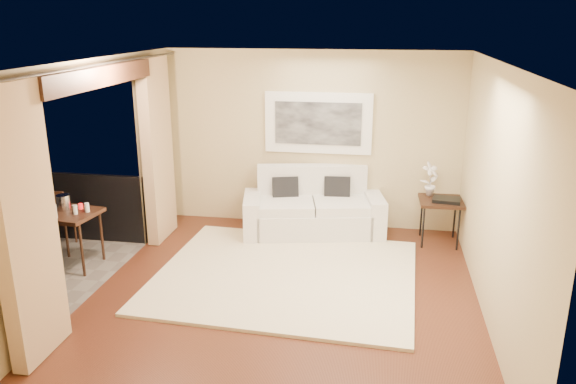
% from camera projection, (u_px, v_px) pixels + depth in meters
% --- Properties ---
extents(floor, '(5.00, 5.00, 0.00)m').
position_uv_depth(floor, '(284.00, 296.00, 6.62)').
color(floor, '#562A19').
rests_on(floor, ground).
extents(room_shell, '(5.00, 6.40, 5.00)m').
position_uv_depth(room_shell, '(94.00, 76.00, 6.21)').
color(room_shell, white).
rests_on(room_shell, ground).
extents(balcony, '(1.81, 2.60, 1.17)m').
position_uv_depth(balcony, '(27.00, 262.00, 7.10)').
color(balcony, '#605B56').
rests_on(balcony, ground).
extents(curtains, '(0.16, 4.80, 2.64)m').
position_uv_depth(curtains, '(106.00, 179.00, 6.56)').
color(curtains, tan).
rests_on(curtains, ground).
extents(artwork, '(1.62, 0.07, 0.92)m').
position_uv_depth(artwork, '(318.00, 123.00, 8.44)').
color(artwork, white).
rests_on(artwork, room_shell).
extents(rug, '(3.34, 2.94, 0.04)m').
position_uv_depth(rug, '(286.00, 275.00, 7.11)').
color(rug, beige).
rests_on(rug, floor).
extents(sofa, '(2.20, 1.27, 0.99)m').
position_uv_depth(sofa, '(313.00, 211.00, 8.47)').
color(sofa, silver).
rests_on(sofa, floor).
extents(side_table, '(0.62, 0.62, 0.66)m').
position_uv_depth(side_table, '(441.00, 204.00, 8.01)').
color(side_table, black).
rests_on(side_table, floor).
extents(tray, '(0.42, 0.33, 0.05)m').
position_uv_depth(tray, '(446.00, 200.00, 7.91)').
color(tray, black).
rests_on(tray, side_table).
extents(orchid, '(0.32, 0.29, 0.50)m').
position_uv_depth(orchid, '(430.00, 179.00, 8.12)').
color(orchid, white).
rests_on(orchid, side_table).
extents(bistro_table, '(0.71, 0.71, 0.75)m').
position_uv_depth(bistro_table, '(71.00, 218.00, 7.22)').
color(bistro_table, black).
rests_on(bistro_table, balcony).
extents(balcony_chair_far, '(0.43, 0.43, 0.88)m').
position_uv_depth(balcony_chair_far, '(55.00, 215.00, 7.82)').
color(balcony_chair_far, black).
rests_on(balcony_chair_far, balcony).
extents(balcony_chair_near, '(0.39, 0.40, 0.88)m').
position_uv_depth(balcony_chair_near, '(25.00, 267.00, 6.20)').
color(balcony_chair_near, black).
rests_on(balcony_chair_near, balcony).
extents(ice_bucket, '(0.18, 0.18, 0.20)m').
position_uv_depth(ice_bucket, '(64.00, 202.00, 7.27)').
color(ice_bucket, silver).
rests_on(ice_bucket, bistro_table).
extents(candle, '(0.06, 0.06, 0.07)m').
position_uv_depth(candle, '(81.00, 206.00, 7.32)').
color(candle, red).
rests_on(candle, bistro_table).
extents(vase, '(0.04, 0.04, 0.18)m').
position_uv_depth(vase, '(55.00, 211.00, 6.96)').
color(vase, silver).
rests_on(vase, bistro_table).
extents(glass_a, '(0.06, 0.06, 0.12)m').
position_uv_depth(glass_a, '(75.00, 210.00, 7.11)').
color(glass_a, white).
rests_on(glass_a, bistro_table).
extents(glass_b, '(0.06, 0.06, 0.12)m').
position_uv_depth(glass_b, '(87.00, 207.00, 7.20)').
color(glass_b, white).
rests_on(glass_b, bistro_table).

